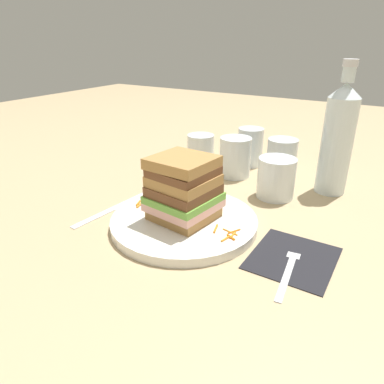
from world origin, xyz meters
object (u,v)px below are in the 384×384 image
empty_tumbler_0 (235,157)px  napkin_dark (293,258)px  empty_tumbler_1 (201,147)px  empty_tumbler_3 (281,159)px  main_plate (183,222)px  fork (290,264)px  juice_glass (276,179)px  knife (111,209)px  empty_tumbler_2 (250,147)px  water_bottle (338,138)px  sandwich (183,189)px

empty_tumbler_0 → napkin_dark: bearing=-50.3°
empty_tumbler_1 → empty_tumbler_3: 0.24m
main_plate → fork: main_plate is taller
fork → empty_tumbler_0: 0.39m
napkin_dark → juice_glass: juice_glass is taller
juice_glass → empty_tumbler_3: bearing=103.2°
napkin_dark → juice_glass: bearing=116.3°
napkin_dark → empty_tumbler_3: 0.35m
napkin_dark → empty_tumbler_3: bearing=112.1°
fork → empty_tumbler_1: empty_tumbler_1 is taller
empty_tumbler_1 → empty_tumbler_3: size_ratio=0.75×
fork → knife: size_ratio=0.83×
knife → empty_tumbler_0: empty_tumbler_0 is taller
napkin_dark → empty_tumbler_0: (-0.23, 0.28, 0.05)m
napkin_dark → empty_tumbler_2: 0.44m
fork → empty_tumbler_2: size_ratio=1.68×
fork → empty_tumbler_1: bearing=135.3°
fork → main_plate: bearing=174.1°
empty_tumbler_0 → water_bottle: bearing=5.8°
empty_tumbler_1 → main_plate: bearing=-64.6°
main_plate → empty_tumbler_1: (-0.16, 0.34, 0.03)m
fork → empty_tumbler_0: empty_tumbler_0 is taller
fork → knife: fork is taller
fork → empty_tumbler_3: size_ratio=1.70×
main_plate → fork: size_ratio=1.60×
main_plate → knife: main_plate is taller
napkin_dark → water_bottle: bearing=91.8°
empty_tumbler_3 → water_bottle: bearing=-8.5°
main_plate → empty_tumbler_1: bearing=115.4°
sandwich → juice_glass: sandwich is taller
napkin_dark → knife: size_ratio=0.69×
juice_glass → empty_tumbler_2: size_ratio=0.87×
main_plate → empty_tumbler_3: empty_tumbler_3 is taller
napkin_dark → empty_tumbler_1: (-0.37, 0.34, 0.03)m
sandwich → napkin_dark: (0.20, 0.00, -0.07)m
water_bottle → empty_tumbler_1: 0.37m
water_bottle → sandwich: bearing=-122.4°
knife → empty_tumbler_3: empty_tumbler_3 is taller
knife → sandwich: bearing=7.2°
main_plate → knife: 0.16m
empty_tumbler_0 → empty_tumbler_3: 0.11m
main_plate → knife: bearing=-172.7°
main_plate → empty_tumbler_2: empty_tumbler_2 is taller
water_bottle → empty_tumbler_0: water_bottle is taller
juice_glass → water_bottle: (0.09, 0.09, 0.08)m
sandwich → knife: sandwich is taller
napkin_dark → juice_glass: (-0.10, 0.21, 0.04)m
napkin_dark → water_bottle: size_ratio=0.49×
sandwich → main_plate: bearing=20.9°
napkin_dark → empty_tumbler_1: empty_tumbler_1 is taller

